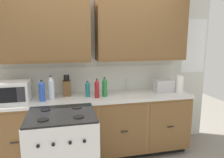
% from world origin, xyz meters
% --- Properties ---
extents(wall_unit, '(4.03, 0.40, 2.60)m').
position_xyz_m(wall_unit, '(0.00, 0.50, 1.68)').
color(wall_unit, silver).
rests_on(wall_unit, ground_plane).
extents(counter_run, '(2.86, 0.64, 0.94)m').
position_xyz_m(counter_run, '(0.00, 0.30, 0.48)').
color(counter_run, black).
rests_on(counter_run, ground_plane).
extents(stove_range, '(0.76, 0.68, 0.95)m').
position_xyz_m(stove_range, '(-0.48, -0.33, 0.47)').
color(stove_range, white).
rests_on(stove_range, ground_plane).
extents(microwave, '(0.48, 0.37, 0.28)m').
position_xyz_m(microwave, '(-1.12, 0.27, 1.08)').
color(microwave, white).
rests_on(microwave, counter_run).
extents(toaster, '(0.28, 0.18, 0.19)m').
position_xyz_m(toaster, '(1.08, 0.31, 1.03)').
color(toaster, '#B7B7BC').
rests_on(toaster, counter_run).
extents(knife_block, '(0.11, 0.14, 0.31)m').
position_xyz_m(knife_block, '(-0.40, 0.44, 1.05)').
color(knife_block, brown).
rests_on(knife_block, counter_run).
extents(sink_faucet, '(0.02, 0.02, 0.20)m').
position_xyz_m(sink_faucet, '(0.54, 0.51, 1.04)').
color(sink_faucet, '#B2B5BA').
rests_on(sink_faucet, counter_run).
extents(paper_towel_roll, '(0.12, 0.12, 0.26)m').
position_xyz_m(paper_towel_roll, '(1.32, 0.25, 1.07)').
color(paper_towel_roll, white).
rests_on(paper_towel_roll, counter_run).
extents(bottle_red, '(0.07, 0.07, 0.27)m').
position_xyz_m(bottle_red, '(0.01, 0.22, 1.07)').
color(bottle_red, maroon).
rests_on(bottle_red, counter_run).
extents(bottle_teal, '(0.07, 0.07, 0.23)m').
position_xyz_m(bottle_teal, '(-0.11, 0.31, 1.05)').
color(bottle_teal, '#1E707A').
rests_on(bottle_teal, counter_run).
extents(bottle_clear, '(0.08, 0.08, 0.33)m').
position_xyz_m(bottle_clear, '(-0.61, 0.30, 1.10)').
color(bottle_clear, silver).
rests_on(bottle_clear, counter_run).
extents(bottle_green, '(0.07, 0.07, 0.28)m').
position_xyz_m(bottle_green, '(0.13, 0.26, 1.08)').
color(bottle_green, '#237A38').
rests_on(bottle_green, counter_run).
extents(bottle_blue, '(0.08, 0.08, 0.29)m').
position_xyz_m(bottle_blue, '(-0.72, 0.22, 1.08)').
color(bottle_blue, blue).
rests_on(bottle_blue, counter_run).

